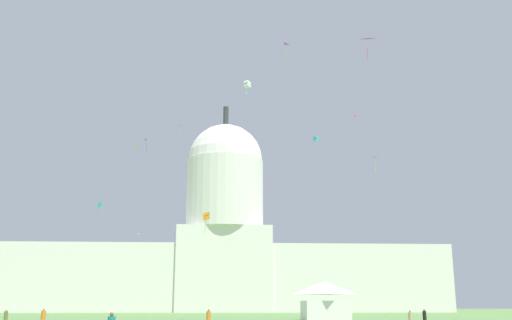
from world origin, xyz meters
The scene contains 20 objects.
capitol_building centered at (-1.25, 172.12, 20.30)m, with size 143.90×25.47×68.83m.
event_tent centered at (12.62, 64.98, 2.73)m, with size 7.30×4.94×5.49m.
person_tan_near_tree_east centered at (19.73, 48.22, 0.66)m, with size 0.48×0.48×1.48m.
person_orange_aisle_center centered at (-3.99, 42.86, 0.75)m, with size 0.54×0.54×1.66m.
person_orange_deep_crowd centered at (-20.42, 39.37, 0.79)m, with size 0.63×0.63×1.74m.
person_olive_mid_right centered at (-27.39, 49.25, 0.74)m, with size 0.57×0.57×1.64m.
person_black_mid_center centered at (16.57, 33.97, 0.80)m, with size 0.37×0.37×1.73m.
kite_orange_high centered at (-21.06, 107.12, 36.21)m, with size 1.41×1.34×0.19m.
kite_violet_high centered at (10.99, 98.66, 58.09)m, with size 1.61×1.56×3.29m.
kite_green_high centered at (-13.57, 124.33, 46.51)m, with size 1.36×1.36×2.17m.
kite_red_mid centered at (31.72, 104.88, 34.20)m, with size 1.45×1.21×3.35m.
kite_lime_mid centered at (-15.22, 146.96, 22.75)m, with size 1.00×1.30×2.85m.
kite_blue_high centered at (-22.62, 131.99, 44.86)m, with size 0.92×1.64×2.92m.
kite_pink_high centered at (30.61, 116.45, 48.05)m, with size 1.06×1.05×0.88m.
kite_cyan_high centered at (17.17, 96.70, 36.33)m, with size 1.02×1.03×0.91m.
kite_white_high centered at (1.62, 76.02, 40.25)m, with size 1.36×1.36×2.45m.
kite_magenta_high centered at (16.34, 48.59, 36.02)m, with size 1.83×0.99×2.78m.
kite_turquoise_mid centered at (-34.75, 134.62, 27.60)m, with size 1.05×0.34×4.64m.
kite_gold_mid centered at (-25.47, 142.50, 21.00)m, with size 1.27×1.33×0.45m.
kite_orange_low centered at (-4.93, 64.59, 14.90)m, with size 1.05×0.96×3.13m.
Camera 1 is at (-3.01, -23.07, 2.01)m, focal length 41.68 mm.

